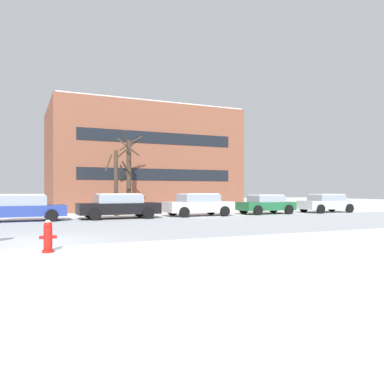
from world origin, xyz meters
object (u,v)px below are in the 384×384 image
object	(u,v)px
parked_car_white	(198,204)
parked_car_silver	(326,203)
parked_car_blue	(21,207)
parked_car_black	(119,206)
parked_car_green	(266,204)
fire_hydrant	(48,236)

from	to	relation	value
parked_car_white	parked_car_silver	xyz separation A→B (m)	(10.24, -0.26, -0.03)
parked_car_blue	parked_car_white	world-z (taller)	parked_car_white
parked_car_black	parked_car_silver	distance (m)	15.36
parked_car_blue	parked_car_green	distance (m)	15.36
parked_car_blue	parked_car_white	distance (m)	10.24
parked_car_blue	parked_car_green	bearing A→B (deg)	0.17
fire_hydrant	parked_car_blue	xyz separation A→B (m)	(-0.56, 11.41, 0.30)
fire_hydrant	parked_car_black	distance (m)	12.18
parked_car_blue	parked_car_black	size ratio (longest dim) A/B	0.96
parked_car_black	parked_car_green	world-z (taller)	parked_car_black
parked_car_white	parked_car_green	xyz separation A→B (m)	(5.12, 0.00, -0.05)
fire_hydrant	parked_car_black	world-z (taller)	parked_car_black
parked_car_black	parked_car_green	distance (m)	10.24
fire_hydrant	parked_car_white	xyz separation A→B (m)	(9.68, 11.46, 0.31)
fire_hydrant	parked_car_blue	distance (m)	11.43
parked_car_blue	parked_car_white	size ratio (longest dim) A/B	1.05
parked_car_black	parked_car_silver	world-z (taller)	parked_car_black
parked_car_green	parked_car_silver	world-z (taller)	parked_car_silver
parked_car_white	parked_car_silver	distance (m)	10.24
parked_car_blue	parked_car_silver	distance (m)	20.48
fire_hydrant	parked_car_green	size ratio (longest dim) A/B	0.22
parked_car_white	parked_car_blue	bearing A→B (deg)	-179.75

